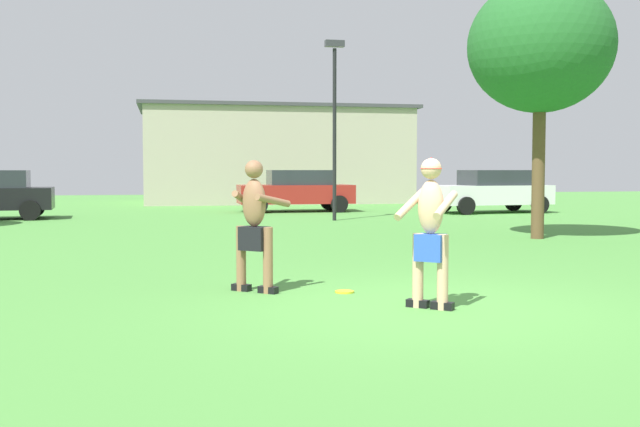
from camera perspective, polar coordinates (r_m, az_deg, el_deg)
The scene contains 9 objects.
ground_plane at distance 8.92m, azimuth 7.86°, elevation -7.08°, with size 80.00×80.00×0.00m, color #4C8E3D.
player_with_cap at distance 8.71m, azimuth 8.42°, elevation -0.91°, with size 0.80×0.73×1.76m.
player_in_black at distance 9.83m, azimuth -5.01°, elevation -0.68°, with size 0.80×0.80×1.74m.
frisbee at distance 9.85m, azimuth 1.88°, elevation -5.98°, with size 0.25×0.25×0.03m, color yellow.
car_red_near_post at distance 28.40m, azimuth -1.79°, elevation 1.81°, with size 4.30×2.03×1.58m.
car_white_mid_lot at distance 28.41m, azimuth 13.00°, elevation 1.72°, with size 4.45×2.35×1.58m.
lamp_post at distance 23.57m, azimuth 1.12°, elevation 7.87°, with size 0.60×0.24×5.62m.
outbuilding_behind_lot at distance 36.97m, azimuth -3.51°, elevation 4.48°, with size 12.92×6.99×4.61m.
tree_right_field at distance 18.28m, azimuth 16.47°, elevation 12.09°, with size 3.33×3.33×5.98m.
Camera 1 is at (-2.96, -8.26, 1.62)m, focal length 41.97 mm.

